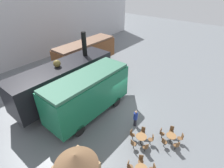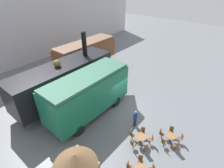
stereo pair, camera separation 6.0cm
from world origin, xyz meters
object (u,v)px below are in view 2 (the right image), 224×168
streamlined_locomotive (94,89)px  visitor_person (135,118)px  cafe_table_near (141,138)px  passenger_coach_wooden (86,52)px  cafe_table_mid (171,138)px  cafe_chair_0 (145,147)px  steam_locomotive (65,79)px

streamlined_locomotive → visitor_person: 4.26m
cafe_table_near → visitor_person: visitor_person is taller
passenger_coach_wooden → cafe_table_mid: (-5.00, -13.96, -1.54)m
streamlined_locomotive → cafe_table_mid: 7.19m
visitor_person → cafe_table_mid: bearing=-86.7°
cafe_table_near → cafe_table_mid: size_ratio=1.09×
visitor_person → streamlined_locomotive: bearing=97.8°
passenger_coach_wooden → streamlined_locomotive: (-5.71, -7.01, 0.13)m
passenger_coach_wooden → cafe_table_near: (-6.47, -12.34, -1.49)m
streamlined_locomotive → visitor_person: streamlined_locomotive is taller
passenger_coach_wooden → cafe_chair_0: passenger_coach_wooden is taller
passenger_coach_wooden → visitor_person: (-5.17, -11.01, -1.24)m
streamlined_locomotive → cafe_chair_0: (-1.18, -5.97, -1.67)m
streamlined_locomotive → cafe_chair_0: streamlined_locomotive is taller
streamlined_locomotive → visitor_person: size_ratio=6.18×
steam_locomotive → cafe_chair_0: 9.38m
cafe_table_near → cafe_chair_0: 0.76m
passenger_coach_wooden → cafe_table_mid: 14.91m
passenger_coach_wooden → visitor_person: bearing=-115.1°
steam_locomotive → visitor_person: 7.46m
passenger_coach_wooden → cafe_chair_0: bearing=-118.0°
streamlined_locomotive → cafe_chair_0: size_ratio=10.82×
streamlined_locomotive → cafe_table_near: size_ratio=12.08×
steam_locomotive → cafe_table_mid: (1.30, -10.17, -1.80)m
steam_locomotive → cafe_table_mid: steam_locomotive is taller
streamlined_locomotive → passenger_coach_wooden: bearing=50.8°
passenger_coach_wooden → streamlined_locomotive: bearing=-129.2°
passenger_coach_wooden → streamlined_locomotive: size_ratio=0.92×
passenger_coach_wooden → steam_locomotive: (-6.29, -3.79, 0.25)m
cafe_table_mid → visitor_person: 2.97m
cafe_table_near → streamlined_locomotive: bearing=81.9°
cafe_table_mid → cafe_chair_0: cafe_chair_0 is taller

